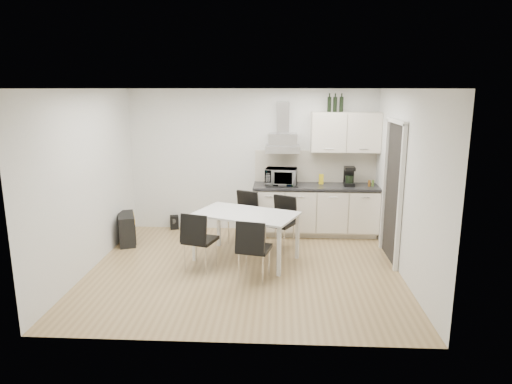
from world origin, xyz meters
The scene contains 15 objects.
ground centered at (0.00, 0.00, 0.00)m, with size 4.50×4.50×0.00m, color tan.
wall_back centered at (0.00, 2.00, 1.30)m, with size 4.50×0.10×2.60m, color white.
wall_front centered at (0.00, -2.00, 1.30)m, with size 4.50×0.10×2.60m, color white.
wall_left centered at (-2.25, 0.00, 1.30)m, with size 0.10×4.00×2.60m, color white.
wall_right centered at (2.25, 0.00, 1.30)m, with size 0.10×4.00×2.60m, color white.
ceiling centered at (0.00, 0.00, 2.60)m, with size 4.50×4.50×0.00m, color white.
doorway centered at (2.21, 0.55, 1.05)m, with size 0.08×1.04×2.10m, color white.
kitchenette centered at (1.18, 1.73, 0.83)m, with size 2.22×0.64×2.52m.
dining_table centered at (0.00, 0.39, 0.68)m, with size 1.71×1.36×0.75m.
chair_far_left centered at (-0.13, 1.17, 0.44)m, with size 0.44×0.50×0.88m, color black, non-canonical shape.
chair_far_right centered at (0.51, 0.86, 0.44)m, with size 0.44×0.50×0.88m, color black, non-canonical shape.
chair_near_left centered at (-0.64, -0.03, 0.44)m, with size 0.44×0.50×0.88m, color black, non-canonical shape.
chair_near_right centered at (0.17, -0.35, 0.44)m, with size 0.44×0.50×0.88m, color black, non-canonical shape.
guitar_amp centered at (-2.10, 1.04, 0.26)m, with size 0.46×0.67×0.51m.
floor_speaker centered at (-1.48, 1.90, 0.13)m, with size 0.15×0.14×0.26m, color black.
Camera 1 is at (0.51, -6.28, 2.60)m, focal length 32.00 mm.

